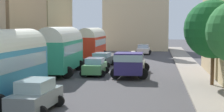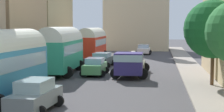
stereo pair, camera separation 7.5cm
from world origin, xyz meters
name	(u,v)px [view 2 (the right image)]	position (x,y,z in m)	size (l,w,h in m)	color
ground_plane	(117,69)	(0.00, 27.00, 0.00)	(154.00, 154.00, 0.00)	#424043
sidewalk_left	(48,67)	(-7.25, 27.00, 0.07)	(2.50, 70.00, 0.14)	#A0948D
sidewalk_right	(191,70)	(7.25, 27.00, 0.07)	(2.50, 70.00, 0.14)	gray
building_left_2	(7,24)	(-11.06, 25.81, 4.55)	(5.13, 9.68, 9.10)	tan
building_left_3	(46,25)	(-10.65, 36.56, 4.46)	(4.74, 11.09, 8.87)	tan
distant_church	(137,12)	(0.00, 54.69, 6.75)	(11.40, 6.55, 20.41)	#CCB78F
parked_bus_0	(1,62)	(-4.75, 11.57, 2.31)	(3.48, 8.24, 4.16)	teal
parked_bus_1	(61,48)	(-4.66, 23.02, 2.35)	(3.54, 8.23, 4.26)	#2A9671
parked_bus_2	(92,42)	(-4.48, 36.49, 2.28)	(3.26, 8.34, 4.10)	red
cargo_truck_0	(130,63)	(1.71, 22.28, 1.18)	(3.13, 7.25, 2.20)	navy
car_0	(133,63)	(1.67, 26.22, 0.72)	(2.19, 3.71, 1.41)	#251E31
car_1	(144,49)	(1.74, 45.55, 0.76)	(2.41, 4.18, 1.51)	silver
car_2	(35,96)	(-2.07, 9.78, 0.82)	(2.32, 3.96, 1.65)	gray
car_3	(95,66)	(-1.48, 22.74, 0.77)	(2.28, 3.89, 1.53)	#4E9354
car_4	(102,60)	(-1.92, 29.01, 0.77)	(2.58, 4.18, 1.50)	#212D2D
roadside_tree_2	(213,29)	(7.90, 18.25, 4.11)	(4.16, 4.16, 6.20)	brown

